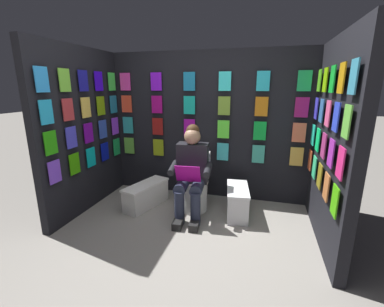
{
  "coord_description": "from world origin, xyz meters",
  "views": [
    {
      "loc": [
        -0.8,
        2.08,
        1.65
      ],
      "look_at": [
        0.02,
        -0.9,
        0.85
      ],
      "focal_mm": 24.09,
      "sensor_mm": 36.0,
      "label": 1
    }
  ],
  "objects": [
    {
      "name": "person_reading",
      "position": [
        0.04,
        -0.93,
        0.6
      ],
      "size": [
        0.55,
        0.71,
        1.19
      ],
      "rotation": [
        0.0,
        0.0,
        0.09
      ],
      "color": "black",
      "rests_on": "ground"
    },
    {
      "name": "comic_longbox_near",
      "position": [
        -0.54,
        -1.08,
        0.19
      ],
      "size": [
        0.35,
        0.65,
        0.38
      ],
      "rotation": [
        0.0,
        0.0,
        0.14
      ],
      "color": "silver",
      "rests_on": "ground"
    },
    {
      "name": "display_wall_left",
      "position": [
        -1.51,
        -0.81,
        1.08
      ],
      "size": [
        0.14,
        1.63,
        2.15
      ],
      "color": "black",
      "rests_on": "ground"
    },
    {
      "name": "comic_longbox_far",
      "position": [
        0.73,
        -1.0,
        0.17
      ],
      "size": [
        0.46,
        0.77,
        0.34
      ],
      "rotation": [
        0.0,
        0.0,
        -0.3
      ],
      "color": "white",
      "rests_on": "ground"
    },
    {
      "name": "ground_plane",
      "position": [
        0.0,
        0.0,
        0.0
      ],
      "size": [
        30.0,
        30.0,
        0.0
      ],
      "primitive_type": "plane",
      "color": "gray"
    },
    {
      "name": "display_wall_right",
      "position": [
        1.51,
        -0.81,
        1.08
      ],
      "size": [
        0.14,
        1.63,
        2.15
      ],
      "color": "black",
      "rests_on": "ground"
    },
    {
      "name": "display_wall_back",
      "position": [
        0.0,
        -1.68,
        1.08
      ],
      "size": [
        3.03,
        0.14,
        2.15
      ],
      "color": "black",
      "rests_on": "ground"
    },
    {
      "name": "toilet",
      "position": [
        0.06,
        -1.16,
        0.33
      ],
      "size": [
        0.42,
        0.57,
        0.77
      ],
      "rotation": [
        0.0,
        0.0,
        0.09
      ],
      "color": "white",
      "rests_on": "ground"
    }
  ]
}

